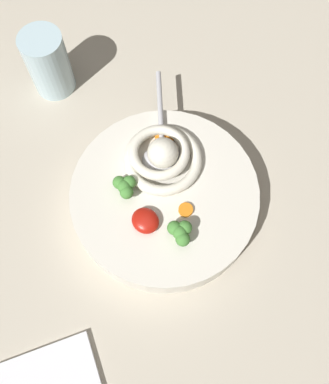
% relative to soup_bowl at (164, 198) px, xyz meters
% --- Properties ---
extents(table_slab, '(1.22, 1.22, 0.04)m').
position_rel_soup_bowl_xyz_m(table_slab, '(-0.04, -0.03, -0.05)').
color(table_slab, '#BCB29E').
rests_on(table_slab, ground).
extents(soup_bowl, '(0.27, 0.27, 0.05)m').
position_rel_soup_bowl_xyz_m(soup_bowl, '(0.00, 0.00, 0.00)').
color(soup_bowl, silver).
rests_on(soup_bowl, table_slab).
extents(noodle_pile, '(0.12, 0.12, 0.05)m').
position_rel_soup_bowl_xyz_m(noodle_pile, '(0.04, -0.03, 0.04)').
color(noodle_pile, silver).
rests_on(noodle_pile, soup_bowl).
extents(soup_spoon, '(0.15, 0.14, 0.02)m').
position_rel_soup_bowl_xyz_m(soup_spoon, '(0.04, -0.04, 0.03)').
color(soup_spoon, '#B7B7BC').
rests_on(soup_spoon, soup_bowl).
extents(chili_sauce_dollop, '(0.04, 0.04, 0.02)m').
position_rel_soup_bowl_xyz_m(chili_sauce_dollop, '(-0.01, 0.05, 0.03)').
color(chili_sauce_dollop, '#B2190F').
rests_on(chili_sauce_dollop, soup_bowl).
extents(broccoli_floret_front, '(0.04, 0.03, 0.03)m').
position_rel_soup_bowl_xyz_m(broccoli_floret_front, '(0.04, 0.04, 0.04)').
color(broccoli_floret_front, '#7A9E60').
rests_on(broccoli_floret_front, soup_bowl).
extents(broccoli_floret_right, '(0.04, 0.03, 0.03)m').
position_rel_soup_bowl_xyz_m(broccoli_floret_right, '(-0.06, 0.03, 0.04)').
color(broccoli_floret_right, '#7A9E60').
rests_on(broccoli_floret_right, soup_bowl).
extents(carrot_slice_beside_chili, '(0.02, 0.02, 0.01)m').
position_rel_soup_bowl_xyz_m(carrot_slice_beside_chili, '(-0.04, -0.00, 0.03)').
color(carrot_slice_beside_chili, orange).
rests_on(carrot_slice_beside_chili, soup_bowl).
extents(carrot_slice_far, '(0.03, 0.03, 0.01)m').
position_rel_soup_bowl_xyz_m(carrot_slice_far, '(0.06, -0.06, 0.03)').
color(carrot_slice_far, orange).
rests_on(carrot_slice_far, soup_bowl).
extents(drinking_glass, '(0.07, 0.07, 0.11)m').
position_rel_soup_bowl_xyz_m(drinking_glass, '(0.28, -0.03, 0.03)').
color(drinking_glass, silver).
rests_on(drinking_glass, table_slab).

